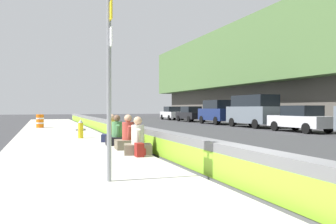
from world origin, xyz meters
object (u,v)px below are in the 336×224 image
parked_car_third (301,119)px  fire_hydrant (81,129)px  construction_barrel (40,121)px  parked_car_fourth (254,110)px  route_sign_post (109,75)px  seated_person_middle (128,138)px  seated_person_rear (117,136)px  parked_car_farther (172,113)px  parked_car_midline (218,112)px  backpack (140,150)px  seated_person_foreground (138,142)px  parked_car_far (191,114)px  seated_person_far (112,133)px

parked_car_third → fire_hydrant: bearing=96.0°
construction_barrel → parked_car_third: bearing=-117.7°
parked_car_third → parked_car_fourth: parked_car_fourth is taller
route_sign_post → seated_person_middle: (5.09, -1.57, -1.70)m
seated_person_rear → parked_car_farther: parked_car_farther is taller
parked_car_midline → backpack: bearing=146.8°
seated_person_foreground → parked_car_fourth: size_ratio=0.23×
parked_car_third → parked_car_far: same height
parked_car_third → parked_car_farther: size_ratio=1.01×
route_sign_post → seated_person_rear: bearing=-12.7°
seated_person_far → parked_car_third: size_ratio=0.25×
route_sign_post → parked_car_third: (11.55, -14.45, -1.35)m
fire_hydrant → route_sign_post: bearing=177.4°
seated_person_far → backpack: seated_person_far is taller
seated_person_middle → parked_car_third: size_ratio=0.26×
route_sign_post → parked_car_fourth: route_sign_post is taller
seated_person_rear → parked_car_fourth: size_ratio=0.23×
seated_person_rear → backpack: size_ratio=2.90×
seated_person_far → route_sign_post: bearing=169.1°
parked_car_midline → parked_car_farther: parked_car_midline is taller
seated_person_far → parked_car_fourth: 15.91m
parked_car_far → seated_person_foreground: bearing=153.3°
construction_barrel → backpack: bearing=-170.4°
route_sign_post → parked_car_third: route_sign_post is taller
seated_person_middle → parked_car_fourth: (11.98, -12.98, 0.84)m
parked_car_fourth → seated_person_middle: bearing=132.7°
seated_person_foreground → parked_car_third: (7.85, -12.90, 0.36)m
route_sign_post → parked_car_far: bearing=-26.2°
construction_barrel → parked_car_fourth: 16.21m
route_sign_post → seated_person_far: route_sign_post is taller
seated_person_foreground → seated_person_rear: seated_person_foreground is taller
seated_person_middle → backpack: 1.98m
seated_person_foreground → backpack: 0.61m
backpack → parked_car_midline: (19.89, -13.02, 0.85)m
backpack → parked_car_third: 15.50m
seated_person_middle → seated_person_foreground: bearing=179.1°
seated_person_rear → parked_car_third: size_ratio=0.25×
seated_person_far → parked_car_midline: bearing=-40.7°
route_sign_post → seated_person_foreground: route_sign_post is taller
route_sign_post → parked_car_third: size_ratio=0.79×
fire_hydrant → parked_car_third: parked_car_third is taller
construction_barrel → parked_car_midline: 16.18m
parked_car_far → parked_car_farther: bearing=-0.4°
parked_car_far → backpack: bearing=153.7°
parked_car_fourth → parked_car_farther: 18.42m
seated_person_far → parked_car_far: parked_car_far is taller
seated_person_foreground → parked_car_midline: parked_car_midline is taller
seated_person_rear → parked_car_far: 26.26m
parked_car_midline → parked_car_far: parked_car_midline is taller
parked_car_third → parked_car_far: bearing=-0.0°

